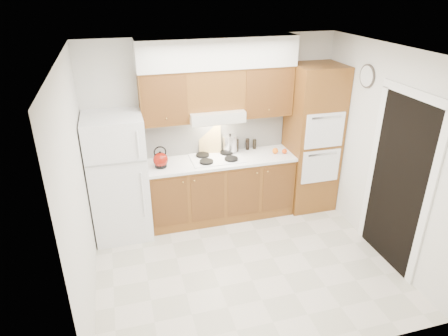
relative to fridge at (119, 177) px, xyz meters
name	(u,v)px	position (x,y,z in m)	size (l,w,h in m)	color
floor	(243,263)	(1.41, -1.14, -0.86)	(3.60, 3.60, 0.00)	beige
ceiling	(249,53)	(1.41, -1.14, 1.74)	(3.60, 3.60, 0.00)	white
wall_back	(213,128)	(1.41, 0.36, 0.44)	(3.60, 0.02, 2.60)	silver
wall_left	(78,192)	(-0.40, -1.14, 0.44)	(0.02, 3.00, 2.60)	silver
wall_right	(384,154)	(3.21, -1.14, 0.44)	(0.02, 3.00, 2.60)	silver
fridge	(119,177)	(0.00, 0.00, 0.00)	(0.75, 0.72, 1.72)	white
base_cabinets	(220,189)	(1.43, 0.06, -0.41)	(2.11, 0.60, 0.90)	brown
countertop	(221,160)	(1.43, 0.05, 0.06)	(2.13, 0.62, 0.04)	white
backsplash	(215,133)	(1.43, 0.34, 0.36)	(2.11, 0.03, 0.56)	white
oven_cabinet	(312,139)	(2.85, 0.03, 0.24)	(0.70, 0.65, 2.20)	brown
upper_cab_left	(163,98)	(0.69, 0.19, 0.99)	(0.63, 0.33, 0.70)	brown
upper_cab_right	(265,90)	(2.12, 0.19, 0.99)	(0.73, 0.33, 0.70)	brown
range_hood	(215,115)	(1.38, 0.13, 0.71)	(0.75, 0.45, 0.15)	silver
upper_cab_over_hood	(214,88)	(1.38, 0.19, 1.06)	(0.75, 0.33, 0.55)	brown
soffit	(217,52)	(1.43, 0.18, 1.54)	(2.13, 0.36, 0.40)	silver
cooktop	(217,158)	(1.38, 0.07, 0.09)	(0.74, 0.50, 0.01)	white
doorway	(397,185)	(3.19, -1.49, 0.19)	(0.02, 0.90, 2.10)	black
wall_clock	(367,76)	(3.19, -0.59, 1.29)	(0.30, 0.30, 0.02)	#3F3833
kettle	(161,160)	(0.57, 0.00, 0.19)	(0.20, 0.20, 0.20)	maroon
cutting_board	(210,140)	(1.34, 0.31, 0.28)	(0.32, 0.02, 0.43)	tan
stock_pot	(230,143)	(1.63, 0.24, 0.22)	(0.22, 0.22, 0.22)	silver
condiment_a	(237,146)	(1.72, 0.22, 0.18)	(0.06, 0.06, 0.20)	black
condiment_b	(248,144)	(1.91, 0.27, 0.17)	(0.05, 0.05, 0.17)	black
condiment_c	(255,144)	(2.02, 0.27, 0.15)	(0.05, 0.05, 0.15)	black
orange_near	(284,151)	(2.39, -0.02, 0.12)	(0.07, 0.07, 0.07)	#F9530D
orange_far	(275,151)	(2.25, 0.01, 0.12)	(0.09, 0.09, 0.09)	#FF500D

